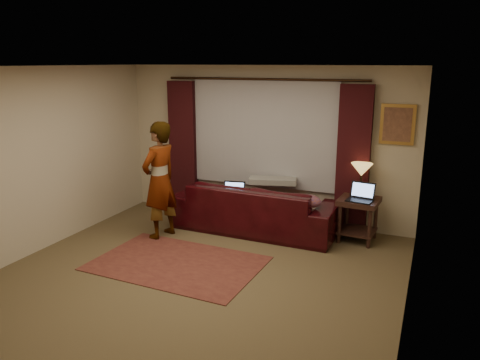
# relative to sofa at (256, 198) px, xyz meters

# --- Properties ---
(floor) EXTENTS (5.00, 5.00, 0.01)m
(floor) POSITION_rel_sofa_xyz_m (-0.08, -1.90, -0.53)
(floor) COLOR brown
(floor) RESTS_ON ground
(ceiling) EXTENTS (5.00, 5.00, 0.02)m
(ceiling) POSITION_rel_sofa_xyz_m (-0.08, -1.90, 2.07)
(ceiling) COLOR silver
(ceiling) RESTS_ON ground
(wall_back) EXTENTS (5.00, 0.02, 2.60)m
(wall_back) POSITION_rel_sofa_xyz_m (-0.08, 0.60, 0.77)
(wall_back) COLOR #C0B49A
(wall_back) RESTS_ON ground
(wall_front) EXTENTS (5.00, 0.02, 2.60)m
(wall_front) POSITION_rel_sofa_xyz_m (-0.08, -4.40, 0.77)
(wall_front) COLOR #C0B49A
(wall_front) RESTS_ON ground
(wall_left) EXTENTS (0.02, 5.00, 2.60)m
(wall_left) POSITION_rel_sofa_xyz_m (-2.58, -1.90, 0.77)
(wall_left) COLOR #C0B49A
(wall_left) RESTS_ON ground
(wall_right) EXTENTS (0.02, 5.00, 2.60)m
(wall_right) POSITION_rel_sofa_xyz_m (2.42, -1.90, 0.77)
(wall_right) COLOR #C0B49A
(wall_right) RESTS_ON ground
(sheer_curtain) EXTENTS (2.50, 0.05, 1.80)m
(sheer_curtain) POSITION_rel_sofa_xyz_m (-0.08, 0.54, 0.97)
(sheer_curtain) COLOR #A3A3AB
(sheer_curtain) RESTS_ON wall_back
(drape_left) EXTENTS (0.50, 0.14, 2.30)m
(drape_left) POSITION_rel_sofa_xyz_m (-1.58, 0.49, 0.65)
(drape_left) COLOR black
(drape_left) RESTS_ON floor
(drape_right) EXTENTS (0.50, 0.14, 2.30)m
(drape_right) POSITION_rel_sofa_xyz_m (1.42, 0.49, 0.65)
(drape_right) COLOR black
(drape_right) RESTS_ON floor
(curtain_rod) EXTENTS (0.04, 0.04, 3.40)m
(curtain_rod) POSITION_rel_sofa_xyz_m (-0.08, 0.49, 1.85)
(curtain_rod) COLOR black
(curtain_rod) RESTS_ON wall_back
(picture_frame) EXTENTS (0.50, 0.04, 0.60)m
(picture_frame) POSITION_rel_sofa_xyz_m (2.02, 0.57, 1.22)
(picture_frame) COLOR #B1803A
(picture_frame) RESTS_ON wall_back
(sofa) EXTENTS (2.64, 1.19, 1.05)m
(sofa) POSITION_rel_sofa_xyz_m (0.00, 0.00, 0.00)
(sofa) COLOR black
(sofa) RESTS_ON floor
(throw_blanket) EXTENTS (0.82, 0.49, 0.09)m
(throw_blanket) POSITION_rel_sofa_xyz_m (0.18, 0.31, 0.52)
(throw_blanket) COLOR gray
(throw_blanket) RESTS_ON sofa
(clothing_pile) EXTENTS (0.55, 0.47, 0.20)m
(clothing_pile) POSITION_rel_sofa_xyz_m (0.87, -0.18, 0.10)
(clothing_pile) COLOR brown
(clothing_pile) RESTS_ON sofa
(laptop_sofa) EXTENTS (0.41, 0.43, 0.25)m
(laptop_sofa) POSITION_rel_sofa_xyz_m (-0.33, -0.16, 0.13)
(laptop_sofa) COLOR black
(laptop_sofa) RESTS_ON sofa
(area_rug) EXTENTS (2.28, 1.57, 0.01)m
(area_rug) POSITION_rel_sofa_xyz_m (-0.51, -1.65, -0.52)
(area_rug) COLOR brown
(area_rug) RESTS_ON floor
(end_table) EXTENTS (0.62, 0.62, 0.67)m
(end_table) POSITION_rel_sofa_xyz_m (1.59, 0.15, -0.19)
(end_table) COLOR black
(end_table) RESTS_ON floor
(tiffany_lamp) EXTENTS (0.34, 0.34, 0.51)m
(tiffany_lamp) POSITION_rel_sofa_xyz_m (1.59, 0.28, 0.40)
(tiffany_lamp) COLOR olive
(tiffany_lamp) RESTS_ON end_table
(laptop_table) EXTENTS (0.42, 0.45, 0.26)m
(laptop_table) POSITION_rel_sofa_xyz_m (1.62, 0.03, 0.27)
(laptop_table) COLOR black
(laptop_table) RESTS_ON end_table
(person) EXTENTS (0.62, 0.62, 1.80)m
(person) POSITION_rel_sofa_xyz_m (-1.25, -0.84, 0.37)
(person) COLOR gray
(person) RESTS_ON floor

